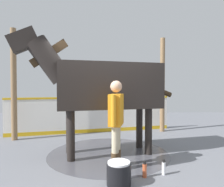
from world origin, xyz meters
name	(u,v)px	position (x,y,z in m)	size (l,w,h in m)	color
ground_plane	(110,160)	(0.00, 0.00, -0.01)	(16.00, 16.00, 0.02)	slate
wet_patch	(109,153)	(-0.40, -0.02, 0.00)	(2.73, 2.73, 0.00)	#4C4C54
barrier_wall	(93,116)	(-2.61, -0.53, 0.55)	(1.29, 5.34, 1.19)	white
roof_post_near	(14,84)	(-1.69, -2.71, 1.59)	(0.16, 0.16, 3.18)	olive
roof_post_far	(162,85)	(-2.72, 1.84, 1.59)	(0.16, 0.16, 3.18)	olive
horse	(103,85)	(-0.37, -0.15, 1.56)	(1.46, 3.63, 2.74)	black
handler	(116,118)	(0.47, 0.10, 0.93)	(0.65, 0.31, 1.63)	#47331E
wash_bucket	(119,173)	(1.12, 0.11, 0.18)	(0.38, 0.38, 0.36)	black
bottle_shampoo	(164,168)	(0.78, 0.91, 0.12)	(0.06, 0.06, 0.27)	white
bottle_spray	(145,170)	(0.87, 0.56, 0.12)	(0.07, 0.07, 0.27)	#CC5933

